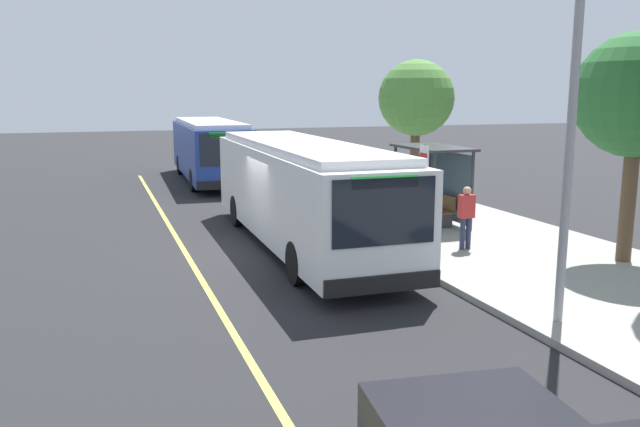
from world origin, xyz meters
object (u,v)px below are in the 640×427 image
at_px(waiting_bench, 437,209).
at_px(pedestrian_commuter, 466,213).
at_px(transit_bus_second, 209,148).
at_px(transit_bus_main, 301,190).
at_px(route_sign_post, 424,182).

distance_m(waiting_bench, pedestrian_commuter, 3.49).
distance_m(transit_bus_second, waiting_bench, 14.52).
relative_size(transit_bus_main, transit_bus_second, 1.07).
xyz_separation_m(transit_bus_second, route_sign_post, (16.60, 2.79, 0.34)).
xyz_separation_m(transit_bus_second, waiting_bench, (13.63, 4.92, -0.98)).
bearing_deg(pedestrian_commuter, transit_bus_main, -120.90).
relative_size(route_sign_post, pedestrian_commuter, 1.66).
distance_m(waiting_bench, route_sign_post, 3.89).
relative_size(transit_bus_main, route_sign_post, 4.09).
bearing_deg(waiting_bench, transit_bus_second, -160.16).
distance_m(transit_bus_main, waiting_bench, 5.06).
xyz_separation_m(waiting_bench, route_sign_post, (2.98, -2.12, 1.32)).
bearing_deg(waiting_bench, route_sign_post, -35.49).
relative_size(transit_bus_main, pedestrian_commuter, 6.78).
relative_size(waiting_bench, route_sign_post, 0.57).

